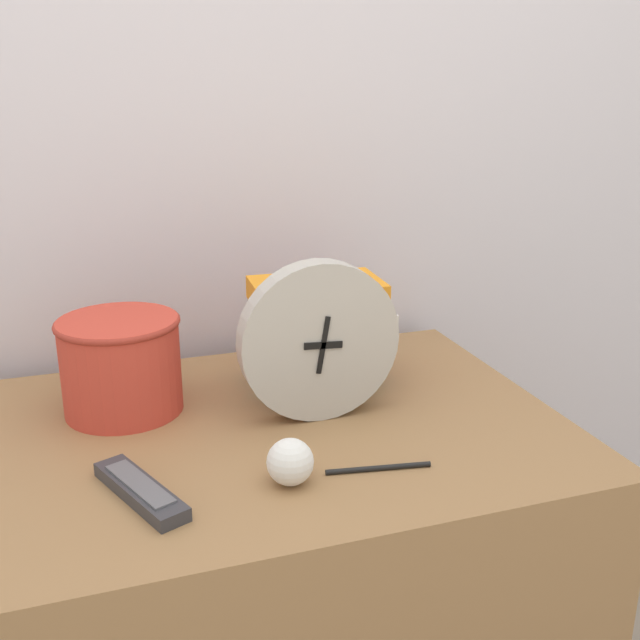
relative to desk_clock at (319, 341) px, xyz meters
name	(u,v)px	position (x,y,z in m)	size (l,w,h in m)	color
wall_back	(180,120)	(-0.15, 0.41, 0.33)	(6.00, 0.04, 2.40)	silver
desk	(243,614)	(-0.15, 0.00, -0.50)	(1.08, 0.70, 0.73)	olive
desk_clock	(319,341)	(0.00, 0.00, 0.00)	(0.27, 0.05, 0.27)	#B7B2A8
book_stack	(317,330)	(0.04, 0.14, -0.03)	(0.25, 0.18, 0.20)	#2D9ED1
basket	(121,362)	(-0.31, 0.13, -0.05)	(0.21, 0.21, 0.17)	#C63D2D
tv_remote	(140,490)	(-0.31, -0.16, -0.12)	(0.12, 0.20, 0.02)	#333338
crumpled_paper_ball	(290,462)	(-0.11, -0.19, -0.10)	(0.07, 0.07, 0.07)	white
pen	(378,468)	(0.02, -0.20, -0.13)	(0.16, 0.03, 0.01)	black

